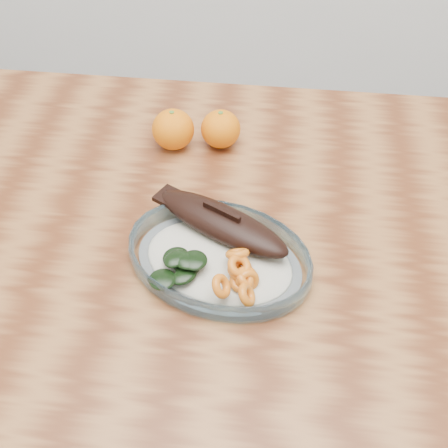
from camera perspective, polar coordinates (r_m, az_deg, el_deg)
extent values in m
plane|color=slate|center=(1.47, -1.46, -21.23)|extent=(3.00, 3.00, 0.00)
cube|color=#5C2D15|center=(0.84, -2.36, -1.41)|extent=(1.20, 0.80, 0.04)
cylinder|color=brown|center=(1.49, -20.89, 0.15)|extent=(0.06, 0.06, 0.71)
ellipsoid|color=white|center=(0.78, -0.52, -3.86)|extent=(0.54, 0.45, 0.01)
torus|color=#8ABCD5|center=(0.77, -0.52, -3.38)|extent=(0.58, 0.58, 0.03)
ellipsoid|color=silver|center=(0.76, -0.53, -2.99)|extent=(0.48, 0.40, 0.02)
ellipsoid|color=black|center=(0.78, -0.23, 0.97)|extent=(0.22, 0.16, 0.04)
ellipsoid|color=black|center=(0.79, -0.22, 0.64)|extent=(0.19, 0.13, 0.02)
cube|color=black|center=(0.82, -5.55, 3.54)|extent=(0.05, 0.05, 0.01)
cube|color=black|center=(0.77, -0.23, 1.84)|extent=(0.06, 0.03, 0.02)
torus|color=#BD4F0D|center=(0.73, 1.47, -4.23)|extent=(0.04, 0.05, 0.04)
torus|color=#BD4F0D|center=(0.72, 2.16, -4.86)|extent=(0.04, 0.04, 0.03)
torus|color=#BD4F0D|center=(0.72, 2.44, -5.01)|extent=(0.05, 0.03, 0.04)
torus|color=#BD4F0D|center=(0.71, 2.37, -6.42)|extent=(0.03, 0.04, 0.04)
torus|color=#BD4F0D|center=(0.72, 1.83, -4.99)|extent=(0.04, 0.04, 0.03)
torus|color=#BD4F0D|center=(0.72, 2.25, -4.75)|extent=(0.04, 0.03, 0.04)
torus|color=#BD4F0D|center=(0.73, 1.72, -3.82)|extent=(0.04, 0.04, 0.04)
torus|color=#BD4F0D|center=(0.70, -0.28, -5.54)|extent=(0.03, 0.04, 0.04)
torus|color=#BD4F0D|center=(0.72, 1.58, -3.45)|extent=(0.04, 0.04, 0.03)
torus|color=#BD4F0D|center=(0.73, 1.39, -2.21)|extent=(0.04, 0.04, 0.04)
ellipsoid|color=black|center=(0.75, -4.96, -2.60)|extent=(0.05, 0.05, 0.01)
ellipsoid|color=black|center=(0.73, -4.16, -4.54)|extent=(0.04, 0.04, 0.01)
ellipsoid|color=black|center=(0.73, -6.38, -4.83)|extent=(0.04, 0.04, 0.01)
ellipsoid|color=black|center=(0.74, -3.81, -3.48)|extent=(0.05, 0.05, 0.01)
ellipsoid|color=black|center=(0.74, -4.99, -2.72)|extent=(0.04, 0.04, 0.01)
ellipsoid|color=black|center=(0.73, -3.11, -2.88)|extent=(0.05, 0.05, 0.01)
ellipsoid|color=black|center=(0.73, -4.05, -2.90)|extent=(0.05, 0.04, 0.01)
sphere|color=#FF6A05|center=(0.96, -5.19, 9.55)|extent=(0.07, 0.07, 0.07)
sphere|color=#FF6A05|center=(0.96, -0.34, 9.63)|extent=(0.07, 0.07, 0.07)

